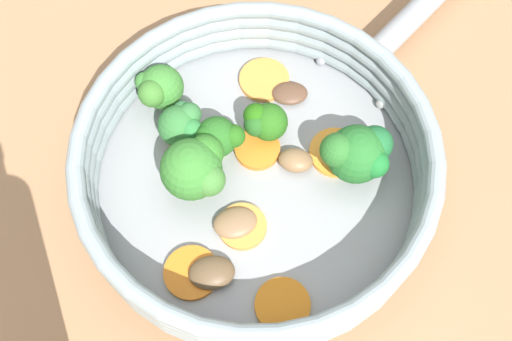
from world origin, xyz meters
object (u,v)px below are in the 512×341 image
(carrot_slice_5, at_px, (336,152))
(broccoli_floret_3, at_px, (158,88))
(mushroom_piece_2, at_px, (296,160))
(broccoli_floret_5, at_px, (220,136))
(carrot_slice_2, at_px, (264,80))
(mushroom_piece_0, at_px, (212,273))
(mushroom_piece_3, at_px, (235,223))
(carrot_slice_6, at_px, (242,226))
(broccoli_floret_0, at_px, (182,125))
(mushroom_piece_1, at_px, (290,93))
(carrot_slice_1, at_px, (194,146))
(carrot_slice_3, at_px, (192,273))
(broccoli_floret_4, at_px, (264,121))
(broccoli_floret_1, at_px, (195,169))
(skillet, at_px, (256,182))
(broccoli_floret_2, at_px, (358,153))
(carrot_slice_0, at_px, (257,149))
(carrot_slice_4, at_px, (283,305))

(carrot_slice_5, height_order, broccoli_floret_3, broccoli_floret_3)
(broccoli_floret_3, distance_m, mushroom_piece_2, 0.13)
(broccoli_floret_5, bearing_deg, carrot_slice_2, 10.96)
(mushroom_piece_0, xyz_separation_m, mushroom_piece_3, (0.04, 0.01, -0.00))
(carrot_slice_6, bearing_deg, broccoli_floret_0, 70.57)
(mushroom_piece_1, relative_size, mushroom_piece_2, 1.09)
(carrot_slice_1, xyz_separation_m, broccoli_floret_5, (0.01, -0.02, 0.02))
(mushroom_piece_3, bearing_deg, broccoli_floret_0, 68.20)
(carrot_slice_3, height_order, carrot_slice_6, same)
(carrot_slice_5, xyz_separation_m, broccoli_floret_5, (-0.06, 0.08, 0.02))
(carrot_slice_2, height_order, carrot_slice_5, same)
(carrot_slice_2, bearing_deg, broccoli_floret_4, -142.00)
(carrot_slice_2, xyz_separation_m, mushroom_piece_3, (-0.12, -0.07, 0.00))
(mushroom_piece_3, bearing_deg, broccoli_floret_1, 80.85)
(carrot_slice_1, height_order, carrot_slice_6, same)
(skillet, relative_size, carrot_slice_6, 6.96)
(broccoli_floret_4, height_order, mushroom_piece_2, broccoli_floret_4)
(mushroom_piece_0, bearing_deg, broccoli_floret_2, -12.92)
(mushroom_piece_0, relative_size, mushroom_piece_1, 1.13)
(carrot_slice_0, bearing_deg, broccoli_floret_5, 128.06)
(carrot_slice_1, bearing_deg, mushroom_piece_0, -131.80)
(broccoli_floret_2, relative_size, broccoli_floret_4, 1.46)
(carrot_slice_0, bearing_deg, broccoli_floret_2, -63.79)
(mushroom_piece_0, bearing_deg, carrot_slice_5, -5.24)
(carrot_slice_6, distance_m, broccoli_floret_0, 0.09)
(mushroom_piece_2, bearing_deg, broccoli_floret_4, 81.52)
(carrot_slice_2, xyz_separation_m, broccoli_floret_4, (-0.04, -0.03, 0.02))
(carrot_slice_2, bearing_deg, carrot_slice_1, 177.10)
(mushroom_piece_1, bearing_deg, carrot_slice_4, -144.31)
(broccoli_floret_4, bearing_deg, carrot_slice_3, -165.94)
(carrot_slice_3, relative_size, mushroom_piece_0, 1.20)
(mushroom_piece_3, bearing_deg, broccoli_floret_5, 49.37)
(mushroom_piece_2, bearing_deg, mushroom_piece_1, 41.48)
(carrot_slice_1, distance_m, carrot_slice_4, 0.15)
(carrot_slice_2, xyz_separation_m, carrot_slice_6, (-0.12, -0.07, -0.00))
(broccoli_floret_0, height_order, broccoli_floret_4, broccoli_floret_0)
(broccoli_floret_3, distance_m, broccoli_floret_5, 0.07)
(broccoli_floret_1, bearing_deg, broccoli_floret_2, -44.20)
(mushroom_piece_1, bearing_deg, broccoli_floret_4, -172.04)
(carrot_slice_5, distance_m, broccoli_floret_4, 0.06)
(mushroom_piece_2, bearing_deg, carrot_slice_3, 177.48)
(broccoli_floret_3, xyz_separation_m, broccoli_floret_4, (0.03, -0.08, -0.01))
(carrot_slice_1, relative_size, carrot_slice_5, 0.93)
(carrot_slice_0, bearing_deg, carrot_slice_2, 33.65)
(carrot_slice_6, bearing_deg, broccoli_floret_4, 27.02)
(carrot_slice_5, bearing_deg, broccoli_floret_3, 111.43)
(carrot_slice_4, bearing_deg, carrot_slice_1, 66.85)
(carrot_slice_3, relative_size, carrot_slice_5, 0.94)
(carrot_slice_2, relative_size, carrot_slice_5, 0.98)
(carrot_slice_3, xyz_separation_m, mushroom_piece_0, (0.01, -0.01, 0.00))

